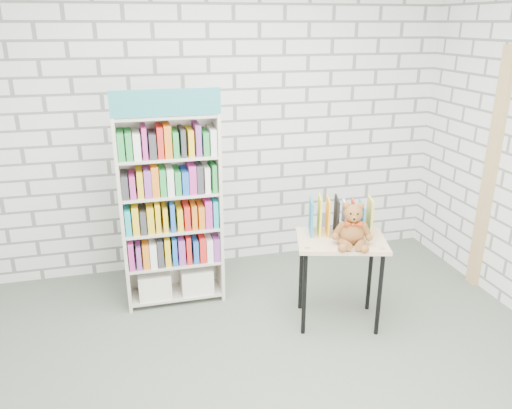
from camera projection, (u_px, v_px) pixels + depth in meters
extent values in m
plane|color=#515B4D|center=(267.00, 394.00, 3.23)|extent=(4.50, 4.50, 0.00)
cube|color=silver|center=(210.00, 122.00, 4.57)|extent=(4.50, 0.02, 2.80)
cube|color=beige|center=(122.00, 216.00, 3.98)|extent=(0.03, 0.31, 1.61)
cube|color=beige|center=(218.00, 208.00, 4.16)|extent=(0.03, 0.31, 1.61)
cube|color=beige|center=(170.00, 206.00, 4.21)|extent=(0.81, 0.02, 1.61)
cube|color=teal|center=(166.00, 103.00, 3.63)|extent=(0.81, 0.02, 0.20)
cube|color=beige|center=(176.00, 292.00, 4.33)|extent=(0.75, 0.29, 0.02)
cube|color=beige|center=(174.00, 261.00, 4.23)|extent=(0.75, 0.29, 0.02)
cube|color=beige|center=(172.00, 228.00, 4.12)|extent=(0.75, 0.29, 0.02)
cube|color=beige|center=(170.00, 193.00, 4.02)|extent=(0.75, 0.29, 0.02)
cube|color=beige|center=(168.00, 156.00, 3.91)|extent=(0.75, 0.29, 0.02)
cube|color=beige|center=(165.00, 115.00, 3.80)|extent=(0.75, 0.29, 0.02)
cube|color=silver|center=(155.00, 283.00, 4.25)|extent=(0.27, 0.25, 0.21)
cube|color=silver|center=(196.00, 278.00, 4.33)|extent=(0.27, 0.25, 0.21)
cube|color=blue|center=(174.00, 249.00, 4.18)|extent=(0.75, 0.25, 0.21)
cube|color=green|center=(172.00, 215.00, 4.07)|extent=(0.75, 0.25, 0.21)
cube|color=orange|center=(169.00, 179.00, 3.97)|extent=(0.75, 0.25, 0.21)
cube|color=#BF338C|center=(167.00, 142.00, 3.86)|extent=(0.75, 0.25, 0.21)
cube|color=tan|center=(341.00, 241.00, 3.78)|extent=(0.76, 0.62, 0.03)
cylinder|color=black|center=(304.00, 294.00, 3.74)|extent=(0.03, 0.03, 0.69)
cylinder|color=black|center=(301.00, 271.00, 4.08)|extent=(0.03, 0.03, 0.69)
cylinder|color=black|center=(379.00, 295.00, 3.73)|extent=(0.03, 0.03, 0.69)
cylinder|color=black|center=(370.00, 272.00, 4.07)|extent=(0.03, 0.03, 0.69)
cylinder|color=black|center=(307.00, 249.00, 3.63)|extent=(0.05, 0.05, 0.01)
cylinder|color=black|center=(382.00, 249.00, 3.62)|extent=(0.05, 0.05, 0.01)
cube|color=teal|center=(311.00, 217.00, 3.84)|extent=(0.07, 0.20, 0.28)
cube|color=yellow|center=(319.00, 217.00, 3.84)|extent=(0.07, 0.20, 0.28)
cube|color=#F7A51A|center=(328.00, 217.00, 3.83)|extent=(0.07, 0.20, 0.28)
cube|color=black|center=(336.00, 217.00, 3.83)|extent=(0.07, 0.20, 0.28)
cube|color=white|center=(345.00, 217.00, 3.83)|extent=(0.07, 0.20, 0.28)
cube|color=red|center=(353.00, 217.00, 3.83)|extent=(0.07, 0.20, 0.28)
cube|color=teal|center=(361.00, 217.00, 3.83)|extent=(0.07, 0.20, 0.28)
cube|color=gold|center=(370.00, 217.00, 3.83)|extent=(0.07, 0.20, 0.28)
ellipsoid|color=brown|center=(352.00, 232.00, 3.67)|extent=(0.19, 0.16, 0.19)
sphere|color=brown|center=(353.00, 213.00, 3.61)|extent=(0.14, 0.14, 0.14)
sphere|color=brown|center=(347.00, 206.00, 3.61)|extent=(0.05, 0.05, 0.05)
sphere|color=brown|center=(361.00, 206.00, 3.60)|extent=(0.05, 0.05, 0.05)
sphere|color=brown|center=(354.00, 219.00, 3.57)|extent=(0.05, 0.05, 0.05)
sphere|color=black|center=(351.00, 214.00, 3.56)|extent=(0.02, 0.02, 0.02)
sphere|color=black|center=(358.00, 214.00, 3.55)|extent=(0.02, 0.02, 0.02)
sphere|color=black|center=(354.00, 219.00, 3.54)|extent=(0.02, 0.02, 0.02)
cylinder|color=brown|center=(339.00, 229.00, 3.65)|extent=(0.10, 0.10, 0.13)
cylinder|color=brown|center=(366.00, 230.00, 3.63)|extent=(0.11, 0.07, 0.13)
sphere|color=brown|center=(335.00, 236.00, 3.66)|extent=(0.05, 0.05, 0.05)
sphere|color=brown|center=(369.00, 237.00, 3.64)|extent=(0.05, 0.05, 0.05)
cylinder|color=brown|center=(345.00, 244.00, 3.60)|extent=(0.06, 0.14, 0.08)
cylinder|color=brown|center=(360.00, 245.00, 3.59)|extent=(0.13, 0.15, 0.08)
sphere|color=brown|center=(342.00, 248.00, 3.55)|extent=(0.07, 0.07, 0.07)
sphere|color=brown|center=(364.00, 249.00, 3.54)|extent=(0.07, 0.07, 0.07)
cone|color=#B4320B|center=(349.00, 224.00, 3.59)|extent=(0.07, 0.07, 0.05)
cone|color=#B4320B|center=(358.00, 224.00, 3.58)|extent=(0.07, 0.07, 0.05)
sphere|color=#B4320B|center=(353.00, 224.00, 3.58)|extent=(0.03, 0.03, 0.03)
cube|color=tan|center=(490.00, 174.00, 4.24)|extent=(0.05, 0.12, 2.10)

